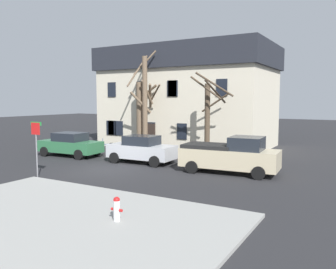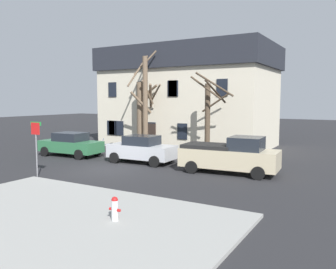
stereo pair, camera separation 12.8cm
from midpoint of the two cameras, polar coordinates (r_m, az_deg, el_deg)
ground_plane at (r=20.07m, az=-10.33°, el=-5.77°), size 120.00×120.00×0.00m
sidewalk_slab at (r=12.06m, az=-19.09°, el=-13.48°), size 11.54×8.24×0.12m
building_main at (r=30.20m, az=3.19°, el=6.19°), size 14.13×8.40×8.29m
tree_bare_near at (r=26.44m, az=-4.56°, el=3.41°), size 1.99×2.32×5.40m
tree_bare_mid at (r=25.73m, az=-3.94°, el=5.36°), size 2.47×1.87×7.63m
tree_bare_far at (r=23.14m, az=6.44°, el=3.02°), size 2.74×3.04×5.66m
car_green_sedan at (r=25.44m, az=-15.82°, el=-1.56°), size 4.63×2.21×1.66m
car_silver_sedan at (r=21.96m, az=-4.48°, el=-2.42°), size 4.32×2.13×1.72m
pickup_truck_beige at (r=19.12m, az=9.92°, el=-3.36°), size 5.33×2.44×2.02m
fire_hydrant at (r=11.43m, az=-8.70°, el=-11.85°), size 0.42×0.22×0.78m
street_sign_pole at (r=18.73m, az=-20.94°, el=-0.68°), size 0.76×0.07×2.86m
bicycle_leaning at (r=26.97m, az=-10.36°, el=-2.04°), size 1.65×0.68×1.03m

